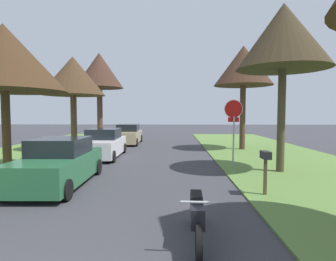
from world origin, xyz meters
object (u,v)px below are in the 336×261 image
object	(u,v)px
street_tree_left_far	(99,71)
parked_sedan_white	(103,144)
parked_motorcycle	(197,215)
stop_sign_far	(233,119)
parked_sedan_tan	(128,135)
street_tree_right_mid_a	(283,37)
street_tree_left_mid_b	(73,77)
parked_sedan_green	(59,164)
street_tree_right_mid_b	(243,66)
street_tree_left_mid_a	(4,58)
curbside_mailbox	(266,160)

from	to	relation	value
street_tree_left_far	parked_sedan_white	distance (m)	11.36
parked_sedan_white	parked_motorcycle	bearing A→B (deg)	-66.01
parked_motorcycle	parked_sedan_white	bearing A→B (deg)	113.99
stop_sign_far	parked_sedan_tan	distance (m)	11.69
parked_motorcycle	stop_sign_far	bearing A→B (deg)	73.05
street_tree_right_mid_a	street_tree_left_mid_b	world-z (taller)	street_tree_right_mid_a
street_tree_left_far	parked_sedan_white	world-z (taller)	street_tree_left_far
stop_sign_far	parked_sedan_tan	size ratio (longest dim) A/B	0.67
street_tree_right_mid_a	street_tree_left_mid_b	distance (m)	12.78
parked_sedan_green	street_tree_right_mid_b	bearing A→B (deg)	47.93
parked_sedan_green	parked_sedan_tan	bearing A→B (deg)	89.54
parked_motorcycle	street_tree_left_mid_b	bearing A→B (deg)	119.14
parked_sedan_green	street_tree_left_mid_b	bearing A→B (deg)	107.49
parked_sedan_white	parked_sedan_tan	bearing A→B (deg)	88.50
street_tree_right_mid_a	street_tree_left_mid_a	world-z (taller)	street_tree_right_mid_a
parked_sedan_green	parked_sedan_white	xyz separation A→B (m)	(-0.08, 5.93, 0.00)
parked_sedan_tan	street_tree_left_mid_a	bearing A→B (deg)	-104.63
parked_sedan_green	parked_sedan_white	distance (m)	5.93
parked_sedan_white	street_tree_left_mid_b	bearing A→B (deg)	133.69
parked_sedan_tan	parked_sedan_white	bearing A→B (deg)	-91.50
street_tree_left_mid_b	parked_sedan_tan	xyz separation A→B (m)	(2.86, 4.01, -4.10)
street_tree_left_mid_b	street_tree_right_mid_b	bearing A→B (deg)	2.74
street_tree_right_mid_b	street_tree_left_far	world-z (taller)	street_tree_left_far
stop_sign_far	parked_motorcycle	xyz separation A→B (m)	(-2.14, -7.01, -1.71)
parked_motorcycle	street_tree_left_mid_a	bearing A→B (deg)	141.88
street_tree_right_mid_a	street_tree_left_mid_b	size ratio (longest dim) A/B	1.11
stop_sign_far	street_tree_left_mid_b	world-z (taller)	street_tree_left_mid_b
stop_sign_far	street_tree_left_far	bearing A→B (deg)	126.99
street_tree_left_mid_b	parked_sedan_tan	bearing A→B (deg)	54.55
curbside_mailbox	street_tree_right_mid_a	bearing A→B (deg)	62.97
parked_sedan_white	stop_sign_far	bearing A→B (deg)	-23.81
parked_sedan_green	parked_motorcycle	size ratio (longest dim) A/B	2.16
parked_sedan_green	stop_sign_far	bearing A→B (deg)	25.27
street_tree_left_mid_a	parked_sedan_tan	world-z (taller)	street_tree_left_mid_a
street_tree_right_mid_b	street_tree_left_mid_b	xyz separation A→B (m)	(-11.12, -0.53, -0.69)
street_tree_left_far	parked_motorcycle	size ratio (longest dim) A/B	3.79
street_tree_left_far	parked_sedan_green	bearing A→B (deg)	-79.38
street_tree_left_mid_b	parked_motorcycle	world-z (taller)	street_tree_left_mid_b
street_tree_right_mid_a	parked_sedan_green	xyz separation A→B (m)	(-8.21, -2.19, -4.72)
street_tree_right_mid_a	parked_sedan_tan	bearing A→B (deg)	127.50
parked_sedan_green	parked_sedan_white	size ratio (longest dim) A/B	1.00
parked_sedan_tan	curbside_mailbox	size ratio (longest dim) A/B	3.50
street_tree_left_far	parked_sedan_tan	xyz separation A→B (m)	(3.00, -2.73, -5.48)
street_tree_right_mid_a	street_tree_right_mid_b	bearing A→B (deg)	88.69
street_tree_right_mid_b	parked_motorcycle	xyz separation A→B (m)	(-4.04, -13.23, -5.03)
parked_sedan_green	curbside_mailbox	distance (m)	6.63
street_tree_right_mid_b	parked_sedan_tan	xyz separation A→B (m)	(-8.26, 3.48, -4.79)
street_tree_right_mid_b	stop_sign_far	bearing A→B (deg)	-107.04
street_tree_left_mid_a	curbside_mailbox	size ratio (longest dim) A/B	4.61
street_tree_right_mid_a	street_tree_left_mid_b	xyz separation A→B (m)	(-10.96, 6.55, -0.63)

